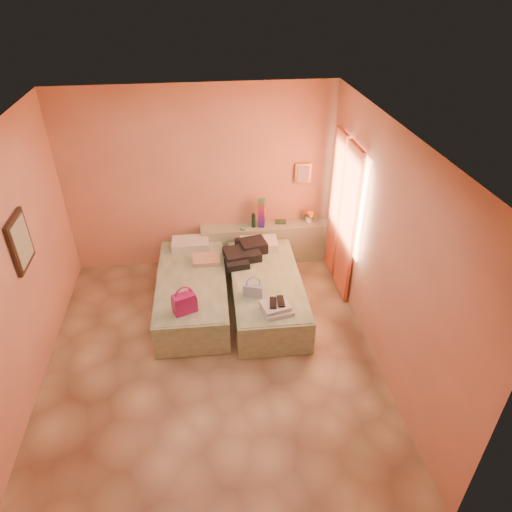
{
  "coord_description": "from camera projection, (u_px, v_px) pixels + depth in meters",
  "views": [
    {
      "loc": [
        0.02,
        -4.1,
        4.15
      ],
      "look_at": [
        0.66,
        0.85,
        0.91
      ],
      "focal_mm": 32.0,
      "sensor_mm": 36.0,
      "label": 1
    }
  ],
  "objects": [
    {
      "name": "khaki_garment",
      "position": [
        206.0,
        259.0,
        6.56
      ],
      "size": [
        0.39,
        0.32,
        0.07
      ],
      "primitive_type": "cube",
      "rotation": [
        0.0,
        0.0,
        -0.02
      ],
      "color": "tan",
      "rests_on": "bed_left"
    },
    {
      "name": "small_dish",
      "position": [
        243.0,
        228.0,
        7.06
      ],
      "size": [
        0.14,
        0.14,
        0.03
      ],
      "primitive_type": "cylinder",
      "rotation": [
        0.0,
        0.0,
        0.15
      ],
      "color": "#529779",
      "rests_on": "headboard_ledge"
    },
    {
      "name": "ground",
      "position": [
        212.0,
        358.0,
        5.66
      ],
      "size": [
        4.5,
        4.5,
        0.0
      ],
      "primitive_type": "plane",
      "color": "tan",
      "rests_on": "ground"
    },
    {
      "name": "bed_left",
      "position": [
        193.0,
        292.0,
        6.38
      ],
      "size": [
        0.95,
        2.02,
        0.5
      ],
      "primitive_type": "cube",
      "rotation": [
        0.0,
        0.0,
        -0.02
      ],
      "color": "#B2C7A0",
      "rests_on": "ground"
    },
    {
      "name": "rainbow_box",
      "position": [
        262.0,
        213.0,
        7.02
      ],
      "size": [
        0.13,
        0.13,
        0.47
      ],
      "primitive_type": "cube",
      "rotation": [
        0.0,
        0.0,
        -0.28
      ],
      "color": "#AF1563",
      "rests_on": "headboard_ledge"
    },
    {
      "name": "room_walls",
      "position": [
        220.0,
        207.0,
        5.19
      ],
      "size": [
        4.02,
        4.51,
        2.81
      ],
      "color": "#EFA07F",
      "rests_on": "ground"
    },
    {
      "name": "flower_vase",
      "position": [
        309.0,
        215.0,
        7.2
      ],
      "size": [
        0.24,
        0.24,
        0.25
      ],
      "primitive_type": "cube",
      "rotation": [
        0.0,
        0.0,
        0.35
      ],
      "color": "white",
      "rests_on": "headboard_ledge"
    },
    {
      "name": "headboard_ledge",
      "position": [
        266.0,
        243.0,
        7.34
      ],
      "size": [
        2.05,
        0.3,
        0.65
      ],
      "primitive_type": "cube",
      "color": "#9DA486",
      "rests_on": "ground"
    },
    {
      "name": "water_bottle",
      "position": [
        254.0,
        221.0,
        7.06
      ],
      "size": [
        0.06,
        0.06,
        0.22
      ],
      "primitive_type": "cylinder",
      "rotation": [
        0.0,
        0.0,
        -0.03
      ],
      "color": "#143824",
      "rests_on": "headboard_ledge"
    },
    {
      "name": "clothes_pile",
      "position": [
        245.0,
        253.0,
        6.61
      ],
      "size": [
        0.64,
        0.64,
        0.17
      ],
      "primitive_type": "cube",
      "rotation": [
        0.0,
        0.0,
        0.17
      ],
      "color": "black",
      "rests_on": "bed_right"
    },
    {
      "name": "green_book",
      "position": [
        281.0,
        222.0,
        7.23
      ],
      "size": [
        0.19,
        0.15,
        0.03
      ],
      "primitive_type": "cube",
      "rotation": [
        0.0,
        0.0,
        -0.14
      ],
      "color": "#2A4F2E",
      "rests_on": "headboard_ledge"
    },
    {
      "name": "sandal_pair",
      "position": [
        277.0,
        302.0,
        5.61
      ],
      "size": [
        0.2,
        0.24,
        0.02
      ],
      "primitive_type": "cube",
      "rotation": [
        0.0,
        0.0,
        -0.15
      ],
      "color": "black",
      "rests_on": "towel_stack"
    },
    {
      "name": "magenta_handbag",
      "position": [
        184.0,
        303.0,
        5.57
      ],
      "size": [
        0.32,
        0.25,
        0.27
      ],
      "primitive_type": "cube",
      "rotation": [
        0.0,
        0.0,
        0.38
      ],
      "color": "#AF1563",
      "rests_on": "bed_left"
    },
    {
      "name": "blue_handbag",
      "position": [
        253.0,
        290.0,
        5.87
      ],
      "size": [
        0.28,
        0.19,
        0.17
      ],
      "primitive_type": "cube",
      "rotation": [
        0.0,
        0.0,
        -0.34
      ],
      "color": "#446AA4",
      "rests_on": "bed_right"
    },
    {
      "name": "bed_right",
      "position": [
        266.0,
        292.0,
        6.37
      ],
      "size": [
        0.95,
        2.02,
        0.5
      ],
      "primitive_type": "cube",
      "rotation": [
        0.0,
        0.0,
        -0.02
      ],
      "color": "#B2C7A0",
      "rests_on": "ground"
    },
    {
      "name": "towel_stack",
      "position": [
        277.0,
        308.0,
        5.62
      ],
      "size": [
        0.4,
        0.36,
        0.1
      ],
      "primitive_type": "cube",
      "rotation": [
        0.0,
        0.0,
        0.19
      ],
      "color": "silver",
      "rests_on": "bed_right"
    }
  ]
}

